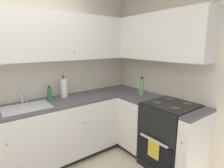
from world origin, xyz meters
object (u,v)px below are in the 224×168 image
Objects in this scene: oil_bottle at (142,87)px; soap_bottle at (49,93)px; oven_range at (170,135)px; paper_towel_roll at (64,88)px.

soap_bottle is at bearing 149.66° from oil_bottle.
oil_bottle is (1.20, -0.70, 0.05)m from soap_bottle.
oven_range is 1.69m from paper_towel_roll.
oven_range is at bearing -88.06° from oil_bottle.
oven_range is 5.36× the size of soap_bottle.
soap_bottle reaches higher than oven_range.
soap_bottle is at bearing 174.77° from paper_towel_roll.
oven_range is at bearing -50.78° from paper_towel_roll.
oil_bottle is at bearing -30.34° from soap_bottle.
paper_towel_roll is (-1.00, 1.22, 0.59)m from oven_range.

